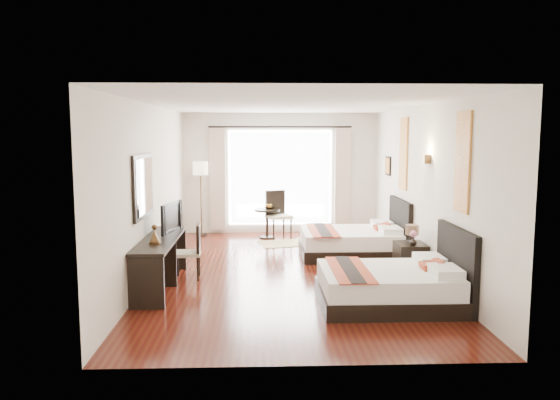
{
  "coord_description": "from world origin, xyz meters",
  "views": [
    {
      "loc": [
        -0.48,
        -8.99,
        2.33
      ],
      "look_at": [
        -0.13,
        0.23,
        1.2
      ],
      "focal_mm": 35.0,
      "sensor_mm": 36.0,
      "label": 1
    }
  ],
  "objects_px": {
    "console_desk": "(161,263)",
    "fruit_bowl": "(269,208)",
    "television": "(167,217)",
    "desk_chair": "(189,262)",
    "nightstand": "(410,260)",
    "side_table": "(267,224)",
    "bed_far": "(355,241)",
    "window_chair": "(278,224)",
    "vase": "(413,244)",
    "floor_lamp": "(201,173)",
    "table_lamp": "(412,231)",
    "bed_near": "(394,285)"
  },
  "relations": [
    {
      "from": "bed_far",
      "to": "floor_lamp",
      "type": "bearing_deg",
      "value": 145.12
    },
    {
      "from": "bed_far",
      "to": "nightstand",
      "type": "bearing_deg",
      "value": -67.39
    },
    {
      "from": "nightstand",
      "to": "table_lamp",
      "type": "distance_m",
      "value": 0.46
    },
    {
      "from": "vase",
      "to": "console_desk",
      "type": "distance_m",
      "value": 3.98
    },
    {
      "from": "window_chair",
      "to": "fruit_bowl",
      "type": "bearing_deg",
      "value": -117.12
    },
    {
      "from": "bed_far",
      "to": "desk_chair",
      "type": "relative_size",
      "value": 2.18
    },
    {
      "from": "floor_lamp",
      "to": "side_table",
      "type": "relative_size",
      "value": 2.6
    },
    {
      "from": "television",
      "to": "fruit_bowl",
      "type": "bearing_deg",
      "value": -14.49
    },
    {
      "from": "table_lamp",
      "to": "floor_lamp",
      "type": "bearing_deg",
      "value": 136.36
    },
    {
      "from": "console_desk",
      "to": "television",
      "type": "distance_m",
      "value": 0.83
    },
    {
      "from": "table_lamp",
      "to": "fruit_bowl",
      "type": "distance_m",
      "value": 4.03
    },
    {
      "from": "desk_chair",
      "to": "floor_lamp",
      "type": "relative_size",
      "value": 0.52
    },
    {
      "from": "nightstand",
      "to": "table_lamp",
      "type": "height_order",
      "value": "table_lamp"
    },
    {
      "from": "television",
      "to": "desk_chair",
      "type": "height_order",
      "value": "television"
    },
    {
      "from": "television",
      "to": "desk_chair",
      "type": "bearing_deg",
      "value": -89.72
    },
    {
      "from": "table_lamp",
      "to": "window_chair",
      "type": "relative_size",
      "value": 0.32
    },
    {
      "from": "bed_far",
      "to": "vase",
      "type": "xyz_separation_m",
      "value": [
        0.63,
        -1.71,
        0.28
      ]
    },
    {
      "from": "fruit_bowl",
      "to": "vase",
      "type": "bearing_deg",
      "value": -57.78
    },
    {
      "from": "table_lamp",
      "to": "vase",
      "type": "distance_m",
      "value": 0.3
    },
    {
      "from": "console_desk",
      "to": "table_lamp",
      "type": "bearing_deg",
      "value": 7.79
    },
    {
      "from": "desk_chair",
      "to": "window_chair",
      "type": "relative_size",
      "value": 0.84
    },
    {
      "from": "table_lamp",
      "to": "side_table",
      "type": "distance_m",
      "value": 4.07
    },
    {
      "from": "nightstand",
      "to": "television",
      "type": "height_order",
      "value": "television"
    },
    {
      "from": "desk_chair",
      "to": "side_table",
      "type": "relative_size",
      "value": 1.35
    },
    {
      "from": "console_desk",
      "to": "fruit_bowl",
      "type": "relative_size",
      "value": 10.98
    },
    {
      "from": "bed_near",
      "to": "vase",
      "type": "distance_m",
      "value": 1.47
    },
    {
      "from": "table_lamp",
      "to": "vase",
      "type": "bearing_deg",
      "value": -101.08
    },
    {
      "from": "nightstand",
      "to": "floor_lamp",
      "type": "relative_size",
      "value": 0.34
    },
    {
      "from": "bed_near",
      "to": "desk_chair",
      "type": "bearing_deg",
      "value": 153.65
    },
    {
      "from": "fruit_bowl",
      "to": "floor_lamp",
      "type": "bearing_deg",
      "value": 167.6
    },
    {
      "from": "side_table",
      "to": "vase",
      "type": "bearing_deg",
      "value": -57.3
    },
    {
      "from": "bed_far",
      "to": "television",
      "type": "relative_size",
      "value": 2.33
    },
    {
      "from": "table_lamp",
      "to": "side_table",
      "type": "bearing_deg",
      "value": 125.15
    },
    {
      "from": "bed_far",
      "to": "television",
      "type": "bearing_deg",
      "value": -156.22
    },
    {
      "from": "table_lamp",
      "to": "fruit_bowl",
      "type": "height_order",
      "value": "table_lamp"
    },
    {
      "from": "bed_far",
      "to": "window_chair",
      "type": "relative_size",
      "value": 1.83
    },
    {
      "from": "fruit_bowl",
      "to": "side_table",
      "type": "bearing_deg",
      "value": -174.24
    },
    {
      "from": "nightstand",
      "to": "desk_chair",
      "type": "xyz_separation_m",
      "value": [
        -3.61,
        0.01,
        -0.01
      ]
    },
    {
      "from": "console_desk",
      "to": "side_table",
      "type": "xyz_separation_m",
      "value": [
        1.67,
        3.86,
        -0.05
      ]
    },
    {
      "from": "vase",
      "to": "desk_chair",
      "type": "height_order",
      "value": "desk_chair"
    },
    {
      "from": "floor_lamp",
      "to": "vase",
      "type": "bearing_deg",
      "value": -45.87
    },
    {
      "from": "bed_near",
      "to": "nightstand",
      "type": "xyz_separation_m",
      "value": [
        0.63,
        1.46,
        -0.0
      ]
    },
    {
      "from": "bed_far",
      "to": "nightstand",
      "type": "height_order",
      "value": "bed_far"
    },
    {
      "from": "bed_far",
      "to": "console_desk",
      "type": "relative_size",
      "value": 0.88
    },
    {
      "from": "nightstand",
      "to": "table_lamp",
      "type": "xyz_separation_m",
      "value": [
        0.04,
        0.09,
        0.46
      ]
    },
    {
      "from": "floor_lamp",
      "to": "window_chair",
      "type": "distance_m",
      "value": 2.11
    },
    {
      "from": "nightstand",
      "to": "floor_lamp",
      "type": "height_order",
      "value": "floor_lamp"
    },
    {
      "from": "bed_near",
      "to": "side_table",
      "type": "height_order",
      "value": "bed_near"
    },
    {
      "from": "console_desk",
      "to": "desk_chair",
      "type": "bearing_deg",
      "value": 52.63
    },
    {
      "from": "vase",
      "to": "bed_far",
      "type": "bearing_deg",
      "value": 110.36
    }
  ]
}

